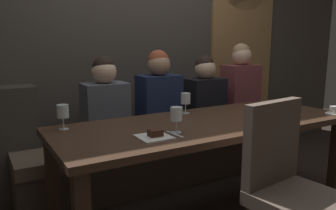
% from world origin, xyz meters
% --- Properties ---
extents(back_wall_tiled, '(6.00, 0.12, 3.00)m').
position_xyz_m(back_wall_tiled, '(0.00, 1.22, 1.50)').
color(back_wall_tiled, '#423D38').
rests_on(back_wall_tiled, ground).
extents(arched_door, '(0.90, 0.05, 2.55)m').
position_xyz_m(arched_door, '(1.35, 1.15, 1.36)').
color(arched_door, olive).
rests_on(arched_door, ground).
extents(dining_table, '(2.20, 0.84, 0.74)m').
position_xyz_m(dining_table, '(0.00, 0.00, 0.65)').
color(dining_table, '#342217').
rests_on(dining_table, ground).
extents(banquette_bench, '(2.50, 0.44, 0.45)m').
position_xyz_m(banquette_bench, '(0.00, 0.70, 0.23)').
color(banquette_bench, '#40352A').
rests_on(banquette_bench, ground).
extents(chair_near_side, '(0.49, 0.49, 0.98)m').
position_xyz_m(chair_near_side, '(0.01, -0.72, 0.56)').
color(chair_near_side, '#3D281C').
rests_on(chair_near_side, ground).
extents(diner_redhead, '(0.36, 0.24, 0.74)m').
position_xyz_m(diner_redhead, '(-0.51, 0.71, 0.80)').
color(diner_redhead, '#4C515B').
rests_on(diner_redhead, banquette_bench).
extents(diner_bearded, '(0.36, 0.24, 0.78)m').
position_xyz_m(diner_bearded, '(-0.02, 0.68, 0.82)').
color(diner_bearded, '#192342').
rests_on(diner_bearded, banquette_bench).
extents(diner_far_end, '(0.36, 0.24, 0.72)m').
position_xyz_m(diner_far_end, '(0.49, 0.70, 0.79)').
color(diner_far_end, black).
rests_on(diner_far_end, banquette_bench).
extents(diner_near_end, '(0.36, 0.24, 0.83)m').
position_xyz_m(diner_near_end, '(0.96, 0.72, 0.84)').
color(diner_near_end, brown).
rests_on(diner_near_end, banquette_bench).
extents(wine_glass_near_left, '(0.08, 0.08, 0.16)m').
position_xyz_m(wine_glass_near_left, '(0.01, 0.30, 0.85)').
color(wine_glass_near_left, silver).
rests_on(wine_glass_near_left, dining_table).
extents(wine_glass_far_right, '(0.08, 0.08, 0.16)m').
position_xyz_m(wine_glass_far_right, '(-0.36, -0.15, 0.86)').
color(wine_glass_far_right, silver).
rests_on(wine_glass_far_right, dining_table).
extents(wine_glass_center_back, '(0.08, 0.08, 0.16)m').
position_xyz_m(wine_glass_center_back, '(-0.95, 0.28, 0.86)').
color(wine_glass_center_back, silver).
rests_on(wine_glass_center_back, dining_table).
extents(espresso_cup, '(0.12, 0.12, 0.06)m').
position_xyz_m(espresso_cup, '(1.00, -0.31, 0.77)').
color(espresso_cup, white).
rests_on(espresso_cup, dining_table).
extents(dessert_plate, '(0.19, 0.19, 0.05)m').
position_xyz_m(dessert_plate, '(-0.53, -0.19, 0.75)').
color(dessert_plate, white).
rests_on(dessert_plate, dining_table).
extents(fork_on_table, '(0.03, 0.17, 0.01)m').
position_xyz_m(fork_on_table, '(-0.39, -0.19, 0.74)').
color(fork_on_table, silver).
rests_on(fork_on_table, dining_table).
extents(folded_napkin, '(0.12, 0.11, 0.01)m').
position_xyz_m(folded_napkin, '(0.63, 0.15, 0.74)').
color(folded_napkin, silver).
rests_on(folded_napkin, dining_table).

